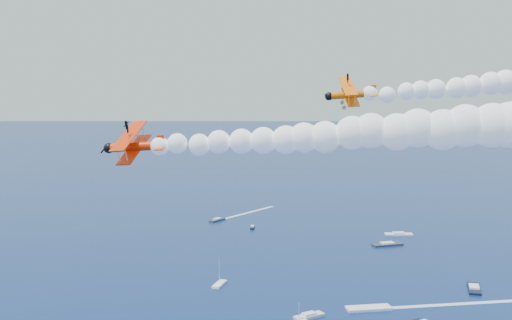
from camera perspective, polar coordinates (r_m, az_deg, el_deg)
The scene contains 5 objects.
biplane_lead at distance 100.27m, azimuth 8.65°, elevation 5.86°, with size 8.14×9.13×5.50m, color #F56705, non-canonical shape.
biplane_trail at distance 80.15m, azimuth -10.79°, elevation 1.19°, with size 8.23×9.23×5.56m, color red, non-canonical shape.
smoke_trail_trail at distance 74.76m, azimuth 8.46°, elevation 2.34°, with size 49.52×21.74×9.55m, color white, non-canonical shape.
spectator_boats at distance 186.73m, azimuth 15.64°, elevation -12.91°, with size 223.01×186.16×0.70m.
boat_wakes at distance 247.29m, azimuth 6.24°, elevation -7.78°, with size 134.80×111.23×0.04m.
Camera 1 is at (47.79, -54.11, 63.64)m, focal length 44.25 mm.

